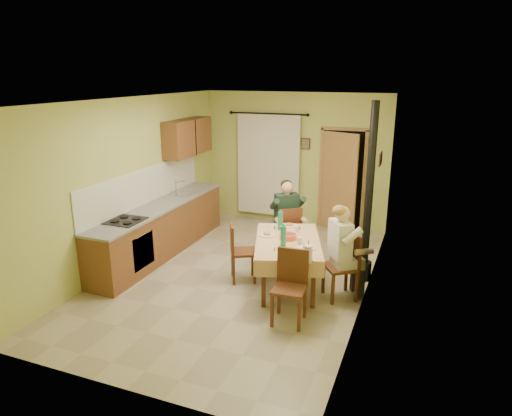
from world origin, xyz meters
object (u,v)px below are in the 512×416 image
at_px(stove_flue, 367,218).
at_px(man_right, 342,241).
at_px(dining_table, 287,263).
at_px(chair_left, 242,263).
at_px(man_far, 287,211).
at_px(chair_far, 287,243).
at_px(chair_right, 341,279).
at_px(chair_near, 289,302).

bearing_deg(stove_flue, man_right, -107.30).
height_order(dining_table, chair_left, chair_left).
relative_size(dining_table, man_far, 1.31).
relative_size(chair_far, man_far, 0.70).
relative_size(chair_right, stove_flue, 0.35).
bearing_deg(chair_left, stove_flue, 84.66).
height_order(chair_left, man_far, man_far).
bearing_deg(man_right, stove_flue, -51.88).
relative_size(chair_right, chair_left, 1.05).
height_order(chair_right, man_far, man_far).
xyz_separation_m(chair_near, man_right, (0.49, 0.92, 0.59)).
height_order(man_far, stove_flue, stove_flue).
distance_m(chair_left, man_right, 1.66).
relative_size(chair_near, man_right, 0.70).
bearing_deg(chair_right, chair_far, 12.44).
bearing_deg(stove_flue, chair_left, -157.70).
bearing_deg(chair_near, chair_far, -75.57).
xyz_separation_m(chair_near, chair_right, (0.50, 0.93, 0.00)).
distance_m(chair_far, man_far, 0.59).
bearing_deg(chair_right, dining_table, 51.23).
bearing_deg(man_far, man_right, -78.88).
xyz_separation_m(chair_far, stove_flue, (1.39, -0.34, 0.73)).
xyz_separation_m(chair_near, chair_left, (-1.06, 0.94, -0.00)).
bearing_deg(dining_table, chair_right, -22.82).
height_order(chair_near, chair_right, chair_right).
relative_size(man_far, stove_flue, 0.50).
bearing_deg(chair_near, chair_right, -122.25).
xyz_separation_m(dining_table, chair_right, (0.84, -0.06, -0.09)).
distance_m(chair_far, chair_near, 2.13).
height_order(chair_right, chair_left, chair_right).
xyz_separation_m(chair_right, stove_flue, (0.22, 0.75, 0.73)).
distance_m(chair_near, chair_right, 1.06).
distance_m(chair_near, man_right, 1.20).
bearing_deg(chair_right, chair_left, 54.89).
distance_m(chair_far, man_right, 1.70).
relative_size(chair_far, chair_near, 1.00).
xyz_separation_m(chair_left, man_right, (1.55, -0.02, 0.59)).
xyz_separation_m(chair_far, man_far, (-0.01, 0.01, 0.59)).
bearing_deg(chair_far, stove_flue, -49.08).
relative_size(chair_far, chair_right, 0.99).
xyz_separation_m(man_far, stove_flue, (1.40, -0.35, 0.15)).
bearing_deg(man_far, dining_table, -107.23).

